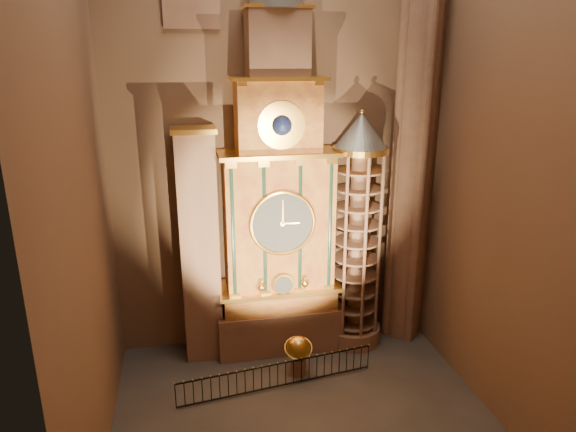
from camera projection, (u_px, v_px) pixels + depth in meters
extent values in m
plane|color=#383330|center=(303.00, 414.00, 19.31)|extent=(14.00, 14.00, 0.00)
plane|color=brown|center=(273.00, 103.00, 21.62)|extent=(22.00, 0.00, 22.00)
plane|color=brown|center=(69.00, 125.00, 14.67)|extent=(0.00, 22.00, 22.00)
plane|color=brown|center=(507.00, 115.00, 17.36)|extent=(0.00, 22.00, 22.00)
cube|color=#8C634C|center=(279.00, 325.00, 23.68)|extent=(5.60, 2.20, 2.00)
cube|color=maroon|center=(279.00, 296.00, 23.23)|extent=(5.00, 2.00, 1.00)
cube|color=#F2B447|center=(279.00, 285.00, 23.02)|extent=(5.40, 2.30, 0.18)
cube|color=maroon|center=(278.00, 223.00, 22.18)|extent=(4.60, 2.00, 6.00)
cylinder|color=black|center=(233.00, 232.00, 20.99)|extent=(0.32, 0.32, 5.60)
cylinder|color=black|center=(264.00, 230.00, 21.24)|extent=(0.32, 0.32, 5.60)
cylinder|color=black|center=(299.00, 228.00, 21.52)|extent=(0.32, 0.32, 5.60)
cylinder|color=black|center=(329.00, 226.00, 21.77)|extent=(0.32, 0.32, 5.60)
cube|color=#F2B447|center=(278.00, 153.00, 21.22)|extent=(5.00, 2.25, 0.18)
cylinder|color=#2D3033|center=(283.00, 223.00, 21.15)|extent=(2.60, 0.12, 2.60)
torus|color=#F2B447|center=(283.00, 224.00, 21.10)|extent=(2.80, 0.16, 2.80)
cylinder|color=#F2B447|center=(283.00, 284.00, 21.82)|extent=(0.90, 0.10, 0.90)
sphere|color=#F2B447|center=(261.00, 287.00, 21.70)|extent=(0.36, 0.36, 0.36)
sphere|color=#F2B447|center=(305.00, 283.00, 22.06)|extent=(0.36, 0.36, 0.36)
cube|color=maroon|center=(277.00, 118.00, 20.84)|extent=(3.40, 1.80, 3.00)
sphere|color=#0B0E3A|center=(282.00, 125.00, 20.05)|extent=(0.80, 0.80, 0.80)
cube|color=#F2B447|center=(277.00, 78.00, 20.32)|extent=(3.80, 2.00, 0.15)
cube|color=#8C634C|center=(277.00, 45.00, 20.00)|extent=(2.40, 1.60, 2.60)
cube|color=#8C634C|center=(200.00, 250.00, 21.83)|extent=(1.60, 1.40, 10.00)
cube|color=#F2B447|center=(203.00, 297.00, 22.04)|extent=(1.35, 0.10, 2.10)
cube|color=#4D1A14|center=(203.00, 297.00, 21.98)|extent=(1.05, 0.04, 1.75)
cube|color=#F2B447|center=(200.00, 240.00, 21.26)|extent=(1.35, 0.10, 2.10)
cube|color=#4D1A14|center=(200.00, 240.00, 21.20)|extent=(1.05, 0.04, 1.75)
cube|color=#F2B447|center=(196.00, 179.00, 20.48)|extent=(1.35, 0.10, 2.10)
cube|color=#4D1A14|center=(196.00, 179.00, 20.42)|extent=(1.05, 0.04, 1.75)
cube|color=#F2B447|center=(193.00, 130.00, 20.30)|extent=(1.80, 1.60, 0.20)
cylinder|color=#8C634C|center=(353.00, 332.00, 24.25)|extent=(2.50, 2.50, 0.80)
cylinder|color=#8C634C|center=(356.00, 243.00, 22.91)|extent=(0.70, 0.70, 8.20)
cylinder|color=#F2B447|center=(360.00, 150.00, 21.65)|extent=(2.40, 2.40, 0.25)
cone|color=slate|center=(361.00, 131.00, 21.41)|extent=(2.30, 2.30, 1.50)
sphere|color=#F2B447|center=(362.00, 111.00, 21.17)|extent=(0.20, 0.20, 0.20)
cylinder|color=#8C634C|center=(418.00, 102.00, 21.86)|extent=(1.60, 1.60, 22.00)
cylinder|color=#8C634C|center=(435.00, 102.00, 22.01)|extent=(0.44, 0.44, 22.00)
cylinder|color=#8C634C|center=(400.00, 103.00, 21.70)|extent=(0.44, 0.44, 22.00)
cylinder|color=#8C634C|center=(410.00, 101.00, 22.61)|extent=(0.44, 0.44, 22.00)
cylinder|color=#8C634C|center=(426.00, 104.00, 21.11)|extent=(0.44, 0.44, 22.00)
cylinder|color=#8C634C|center=(298.00, 366.00, 21.67)|extent=(0.65, 0.65, 0.76)
sphere|color=gold|center=(298.00, 348.00, 21.41)|extent=(0.98, 0.98, 0.98)
torus|color=gold|center=(298.00, 348.00, 21.41)|extent=(1.31, 1.25, 0.53)
cube|color=black|center=(278.00, 364.00, 20.50)|extent=(8.08, 1.13, 0.05)
cube|color=black|center=(278.00, 386.00, 20.81)|extent=(8.08, 1.13, 0.05)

